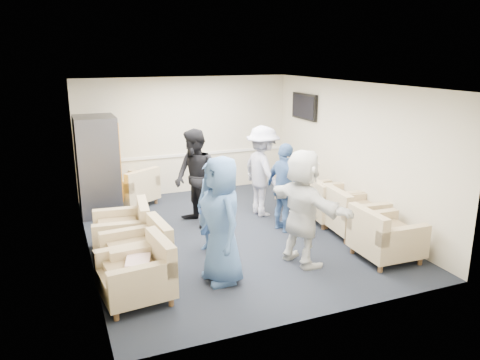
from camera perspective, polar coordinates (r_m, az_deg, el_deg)
name	(u,v)px	position (r m, az deg, el deg)	size (l,w,h in m)	color
floor	(233,234)	(8.63, -0.91, -6.63)	(6.00, 6.00, 0.00)	black
ceiling	(232,85)	(8.03, -1.00, 11.56)	(6.00, 6.00, 0.00)	white
back_wall	(186,136)	(11.02, -6.60, 5.40)	(5.00, 0.02, 2.70)	beige
front_wall	(323,216)	(5.64, 10.12, -4.33)	(5.00, 0.02, 2.70)	beige
left_wall	(83,176)	(7.71, -18.55, 0.44)	(0.02, 6.00, 2.70)	beige
right_wall	(352,152)	(9.39, 13.45, 3.37)	(0.02, 6.00, 2.70)	beige
chair_rail	(187,155)	(11.09, -6.50, 3.09)	(4.98, 0.04, 0.06)	silver
tv	(304,107)	(10.75, 7.84, 8.86)	(0.10, 1.00, 0.58)	black
armchair_left_near	(140,275)	(6.50, -12.13, -11.24)	(0.98, 0.98, 0.71)	tan
armchair_left_mid	(140,255)	(7.09, -12.06, -8.91)	(0.96, 0.96, 0.71)	tan
armchair_left_far	(125,232)	(8.00, -13.81, -6.15)	(0.98, 0.98, 0.71)	tan
armchair_right_near	(383,238)	(7.84, 17.08, -6.78)	(0.94, 0.94, 0.73)	tan
armchair_right_midnear	(352,215)	(8.76, 13.49, -4.16)	(1.00, 1.00, 0.74)	tan
armchair_right_midfar	(330,204)	(9.33, 10.96, -2.87)	(1.00, 1.00, 0.72)	tan
armchair_right_far	(300,191)	(10.10, 7.38, -1.40)	(0.97, 0.97, 0.69)	tan
armchair_corner	(134,190)	(10.40, -12.83, -1.14)	(1.21, 1.21, 0.70)	tan
vending_machine	(98,166)	(9.91, -16.93, 1.69)	(0.81, 0.95, 2.01)	#504F57
backpack	(136,236)	(8.11, -12.51, -6.63)	(0.33, 0.28, 0.47)	black
pillow	(138,263)	(6.41, -12.31, -9.88)	(0.41, 0.31, 0.12)	silver
person_front_left	(222,220)	(6.64, -2.27, -4.91)	(0.91, 0.59, 1.86)	#3F6197
person_mid_left	(211,207)	(7.70, -3.56, -3.36)	(0.56, 0.37, 1.53)	#3F6197
person_back_left	(195,178)	(8.84, -5.47, 0.19)	(0.90, 0.70, 1.86)	black
person_back_right	(263,171)	(9.40, 2.79, 1.06)	(1.18, 0.68, 1.83)	silver
person_mid_right	(285,188)	(8.61, 5.48, -0.94)	(0.97, 0.40, 1.65)	#3F6197
person_front_right	(303,208)	(7.26, 7.64, -3.36)	(1.70, 0.54, 1.83)	silver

